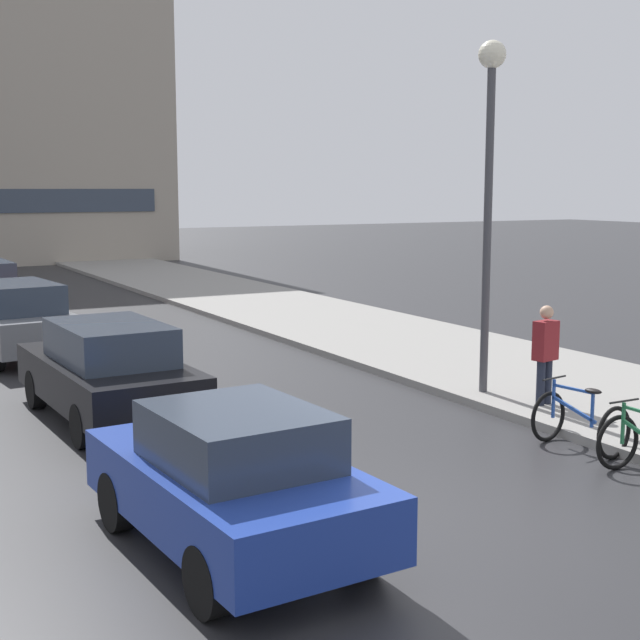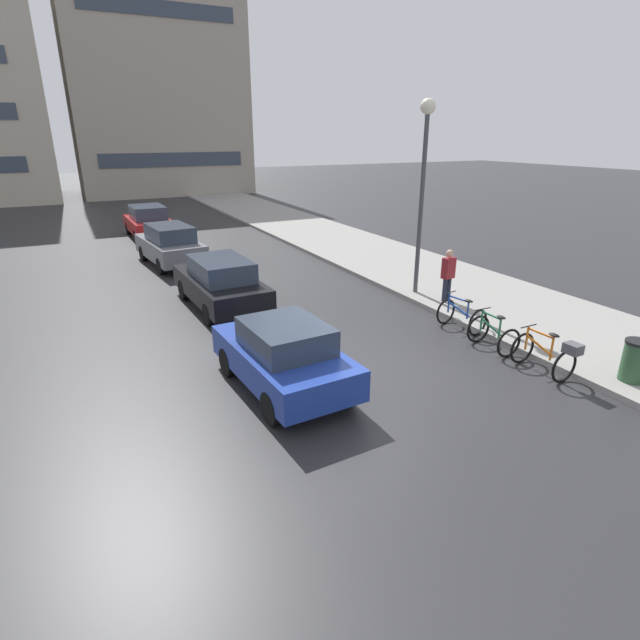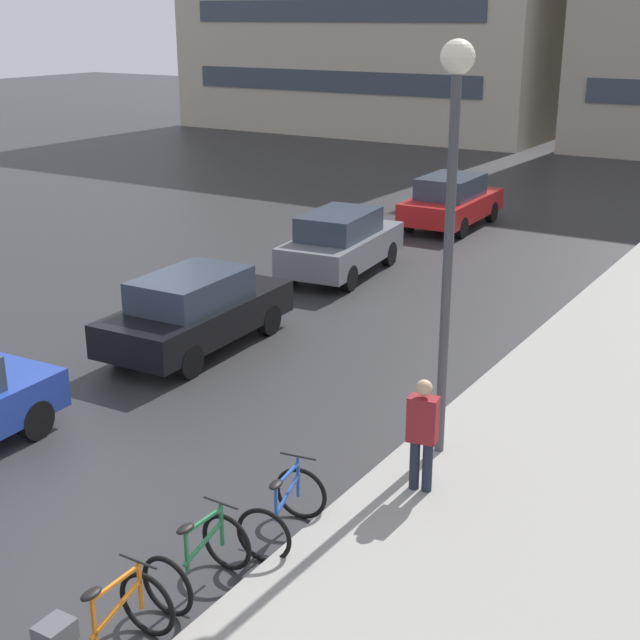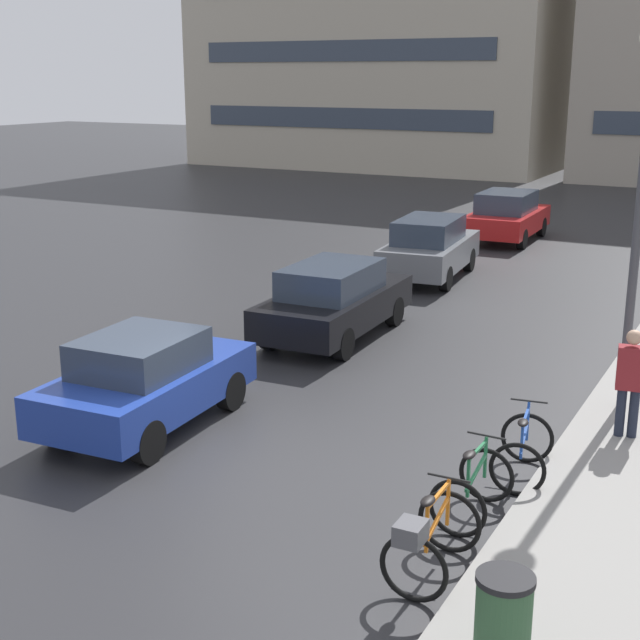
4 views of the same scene
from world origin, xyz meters
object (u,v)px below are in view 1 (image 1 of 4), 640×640
(car_grey, at_px, (16,319))
(streetlamp, at_px, (490,152))
(bicycle_third, at_px, (580,422))
(car_blue, at_px, (233,479))
(car_black, at_px, (108,370))
(pedestrian, at_px, (545,353))

(car_grey, distance_m, streetlamp, 10.67)
(bicycle_third, xyz_separation_m, car_blue, (-5.63, -0.94, 0.36))
(bicycle_third, xyz_separation_m, car_black, (-5.32, 4.76, 0.40))
(bicycle_third, distance_m, streetlamp, 4.94)
(car_blue, relative_size, pedestrian, 2.16)
(bicycle_third, relative_size, car_grey, 0.29)
(bicycle_third, bearing_deg, car_grey, 117.36)
(car_grey, bearing_deg, pedestrian, -53.67)
(car_blue, distance_m, car_grey, 11.83)
(bicycle_third, xyz_separation_m, streetlamp, (0.75, 3.04, 3.82))
(car_blue, distance_m, streetlamp, 8.28)
(car_blue, bearing_deg, car_black, 86.91)
(pedestrian, bearing_deg, bicycle_third, -119.15)
(car_blue, xyz_separation_m, streetlamp, (6.38, 3.98, 3.46))
(pedestrian, height_order, streetlamp, streetlamp)
(car_black, distance_m, streetlamp, 7.18)
(car_grey, bearing_deg, car_black, -87.08)
(bicycle_third, xyz_separation_m, pedestrian, (1.02, 1.84, 0.59))
(car_blue, bearing_deg, bicycle_third, 9.47)
(pedestrian, distance_m, streetlamp, 3.45)
(bicycle_third, bearing_deg, car_black, 138.21)
(car_blue, relative_size, car_black, 0.86)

